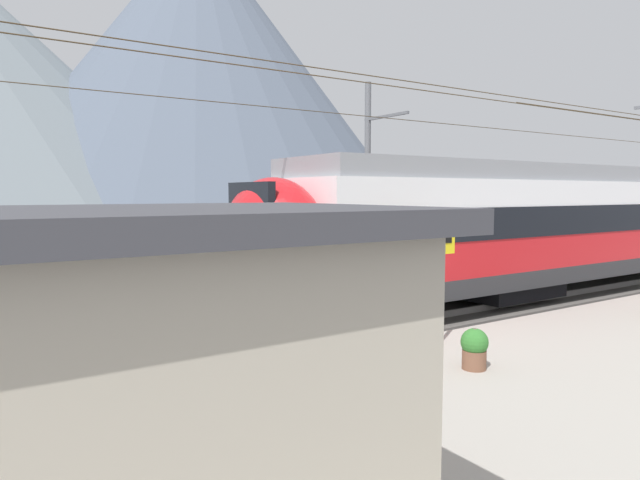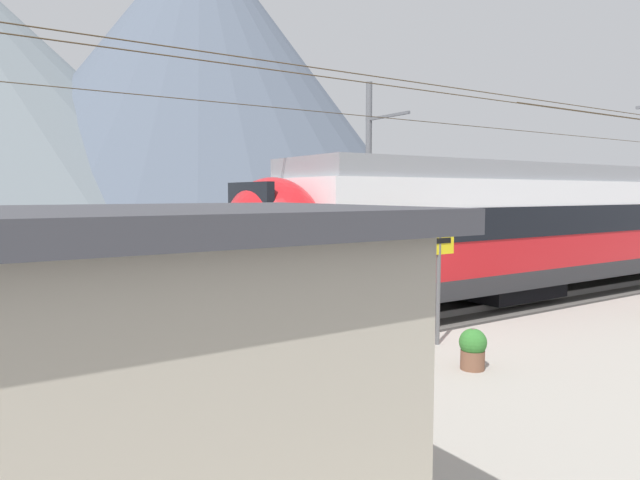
{
  "view_description": "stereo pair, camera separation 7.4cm",
  "coord_description": "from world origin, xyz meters",
  "px_view_note": "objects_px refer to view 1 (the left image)",
  "views": [
    {
      "loc": [
        -7.59,
        -8.83,
        3.08
      ],
      "look_at": [
        0.13,
        2.96,
        1.88
      ],
      "focal_mm": 31.19,
      "sensor_mm": 36.0,
      "label": 1
    },
    {
      "loc": [
        -7.53,
        -8.87,
        3.08
      ],
      "look_at": [
        0.13,
        2.96,
        1.88
      ],
      "focal_mm": 31.19,
      "sensor_mm": 36.0,
      "label": 2
    }
  ],
  "objects_px": {
    "catenary_mast_far_side": "(370,172)",
    "platform_shelter": "(128,418)",
    "potted_plant_platform_edge": "(474,347)",
    "handbag_beside_passenger": "(323,397)",
    "platform_sign": "(440,258)",
    "passenger_walking": "(297,345)",
    "handbag_near_sign": "(413,343)"
  },
  "relations": [
    {
      "from": "catenary_mast_far_side",
      "to": "platform_shelter",
      "type": "bearing_deg",
      "value": -133.05
    },
    {
      "from": "potted_plant_platform_edge",
      "to": "platform_shelter",
      "type": "bearing_deg",
      "value": -158.25
    },
    {
      "from": "handbag_beside_passenger",
      "to": "potted_plant_platform_edge",
      "type": "bearing_deg",
      "value": -0.05
    },
    {
      "from": "platform_shelter",
      "to": "handbag_beside_passenger",
      "type": "bearing_deg",
      "value": 37.91
    },
    {
      "from": "platform_sign",
      "to": "passenger_walking",
      "type": "bearing_deg",
      "value": -158.79
    },
    {
      "from": "handbag_beside_passenger",
      "to": "handbag_near_sign",
      "type": "height_order",
      "value": "handbag_beside_passenger"
    },
    {
      "from": "handbag_near_sign",
      "to": "potted_plant_platform_edge",
      "type": "height_order",
      "value": "potted_plant_platform_edge"
    },
    {
      "from": "platform_sign",
      "to": "potted_plant_platform_edge",
      "type": "distance_m",
      "value": 1.92
    },
    {
      "from": "platform_sign",
      "to": "passenger_walking",
      "type": "distance_m",
      "value": 4.29
    },
    {
      "from": "handbag_beside_passenger",
      "to": "platform_shelter",
      "type": "bearing_deg",
      "value": -142.09
    },
    {
      "from": "passenger_walking",
      "to": "potted_plant_platform_edge",
      "type": "relative_size",
      "value": 2.58
    },
    {
      "from": "handbag_beside_passenger",
      "to": "handbag_near_sign",
      "type": "xyz_separation_m",
      "value": [
        2.82,
        1.34,
        -0.02
      ]
    },
    {
      "from": "handbag_near_sign",
      "to": "potted_plant_platform_edge",
      "type": "xyz_separation_m",
      "value": [
        0.06,
        -1.34,
        0.23
      ]
    },
    {
      "from": "catenary_mast_far_side",
      "to": "handbag_near_sign",
      "type": "height_order",
      "value": "catenary_mast_far_side"
    },
    {
      "from": "handbag_near_sign",
      "to": "platform_shelter",
      "type": "relative_size",
      "value": 0.1
    },
    {
      "from": "handbag_beside_passenger",
      "to": "platform_shelter",
      "type": "relative_size",
      "value": 0.11
    },
    {
      "from": "platform_sign",
      "to": "potted_plant_platform_edge",
      "type": "xyz_separation_m",
      "value": [
        -0.57,
        -1.35,
        -1.24
      ]
    },
    {
      "from": "handbag_beside_passenger",
      "to": "catenary_mast_far_side",
      "type": "bearing_deg",
      "value": 49.3
    },
    {
      "from": "passenger_walking",
      "to": "handbag_near_sign",
      "type": "distance_m",
      "value": 3.74
    },
    {
      "from": "handbag_beside_passenger",
      "to": "handbag_near_sign",
      "type": "relative_size",
      "value": 1.09
    },
    {
      "from": "passenger_walking",
      "to": "catenary_mast_far_side",
      "type": "bearing_deg",
      "value": 48.34
    },
    {
      "from": "handbag_near_sign",
      "to": "platform_shelter",
      "type": "xyz_separation_m",
      "value": [
        -5.85,
        -3.7,
        1.25
      ]
    },
    {
      "from": "platform_sign",
      "to": "platform_shelter",
      "type": "distance_m",
      "value": 7.48
    },
    {
      "from": "platform_shelter",
      "to": "platform_sign",
      "type": "bearing_deg",
      "value": 29.77
    },
    {
      "from": "platform_sign",
      "to": "handbag_beside_passenger",
      "type": "distance_m",
      "value": 3.99
    },
    {
      "from": "platform_sign",
      "to": "potted_plant_platform_edge",
      "type": "relative_size",
      "value": 3.32
    },
    {
      "from": "handbag_near_sign",
      "to": "handbag_beside_passenger",
      "type": "bearing_deg",
      "value": -154.58
    },
    {
      "from": "potted_plant_platform_edge",
      "to": "handbag_near_sign",
      "type": "bearing_deg",
      "value": 92.62
    },
    {
      "from": "catenary_mast_far_side",
      "to": "potted_plant_platform_edge",
      "type": "bearing_deg",
      "value": -121.06
    },
    {
      "from": "handbag_beside_passenger",
      "to": "platform_shelter",
      "type": "height_order",
      "value": "platform_shelter"
    },
    {
      "from": "platform_sign",
      "to": "platform_shelter",
      "type": "xyz_separation_m",
      "value": [
        -6.49,
        -3.71,
        -0.22
      ]
    },
    {
      "from": "handbag_beside_passenger",
      "to": "potted_plant_platform_edge",
      "type": "relative_size",
      "value": 0.61
    }
  ]
}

